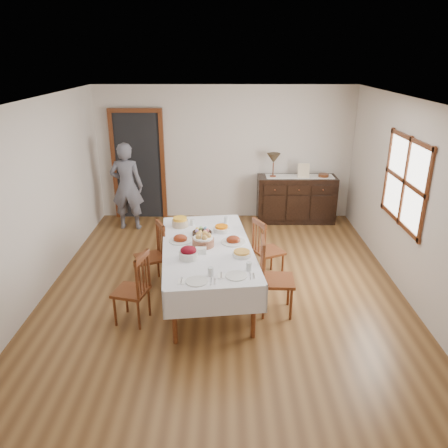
{
  "coord_description": "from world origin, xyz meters",
  "views": [
    {
      "loc": [
        0.03,
        -5.48,
        3.14
      ],
      "look_at": [
        0.0,
        0.1,
        0.95
      ],
      "focal_mm": 35.0,
      "sensor_mm": 36.0,
      "label": 1
    }
  ],
  "objects_px": {
    "chair_right_far": "(266,248)",
    "person": "(127,184)",
    "sideboard": "(296,199)",
    "table_lamp": "(274,159)",
    "chair_left_far": "(153,253)",
    "chair_left_near": "(134,288)",
    "dining_table": "(207,252)",
    "chair_right_near": "(273,276)"
  },
  "relations": [
    {
      "from": "chair_right_far",
      "to": "person",
      "type": "distance_m",
      "value": 3.16
    },
    {
      "from": "sideboard",
      "to": "person",
      "type": "xyz_separation_m",
      "value": [
        -3.23,
        -0.4,
        0.42
      ]
    },
    {
      "from": "sideboard",
      "to": "table_lamp",
      "type": "bearing_deg",
      "value": -176.83
    },
    {
      "from": "chair_right_far",
      "to": "sideboard",
      "type": "bearing_deg",
      "value": -44.46
    },
    {
      "from": "table_lamp",
      "to": "chair_left_far",
      "type": "bearing_deg",
      "value": -127.56
    },
    {
      "from": "person",
      "to": "chair_left_near",
      "type": "bearing_deg",
      "value": 105.05
    },
    {
      "from": "chair_left_near",
      "to": "chair_left_far",
      "type": "xyz_separation_m",
      "value": [
        0.08,
        0.98,
        -0.0
      ]
    },
    {
      "from": "chair_left_near",
      "to": "chair_left_far",
      "type": "distance_m",
      "value": 0.99
    },
    {
      "from": "sideboard",
      "to": "person",
      "type": "distance_m",
      "value": 3.28
    },
    {
      "from": "person",
      "to": "table_lamp",
      "type": "distance_m",
      "value": 2.8
    },
    {
      "from": "sideboard",
      "to": "chair_right_far",
      "type": "bearing_deg",
      "value": -108.55
    },
    {
      "from": "dining_table",
      "to": "chair_right_near",
      "type": "xyz_separation_m",
      "value": [
        0.85,
        -0.34,
        -0.17
      ]
    },
    {
      "from": "dining_table",
      "to": "person",
      "type": "distance_m",
      "value": 3.03
    },
    {
      "from": "table_lamp",
      "to": "dining_table",
      "type": "bearing_deg",
      "value": -111.38
    },
    {
      "from": "sideboard",
      "to": "table_lamp",
      "type": "distance_m",
      "value": 0.94
    },
    {
      "from": "person",
      "to": "table_lamp",
      "type": "height_order",
      "value": "person"
    },
    {
      "from": "chair_right_near",
      "to": "dining_table",
      "type": "bearing_deg",
      "value": 70.39
    },
    {
      "from": "chair_left_near",
      "to": "person",
      "type": "bearing_deg",
      "value": -152.96
    },
    {
      "from": "dining_table",
      "to": "table_lamp",
      "type": "xyz_separation_m",
      "value": [
        1.15,
        2.94,
        0.58
      ]
    },
    {
      "from": "chair_right_near",
      "to": "sideboard",
      "type": "xyz_separation_m",
      "value": [
        0.79,
        3.31,
        -0.06
      ]
    },
    {
      "from": "chair_left_near",
      "to": "chair_right_near",
      "type": "height_order",
      "value": "chair_right_near"
    },
    {
      "from": "chair_left_near",
      "to": "sideboard",
      "type": "relative_size",
      "value": 0.61
    },
    {
      "from": "table_lamp",
      "to": "sideboard",
      "type": "bearing_deg",
      "value": 3.17
    },
    {
      "from": "chair_right_near",
      "to": "person",
      "type": "relative_size",
      "value": 0.58
    },
    {
      "from": "sideboard",
      "to": "table_lamp",
      "type": "xyz_separation_m",
      "value": [
        -0.48,
        -0.03,
        0.81
      ]
    },
    {
      "from": "chair_left_far",
      "to": "table_lamp",
      "type": "bearing_deg",
      "value": 117.03
    },
    {
      "from": "chair_left_near",
      "to": "chair_right_near",
      "type": "bearing_deg",
      "value": 111.43
    },
    {
      "from": "chair_left_near",
      "to": "table_lamp",
      "type": "xyz_separation_m",
      "value": [
        2.02,
        3.51,
        0.79
      ]
    },
    {
      "from": "chair_right_near",
      "to": "table_lamp",
      "type": "xyz_separation_m",
      "value": [
        0.31,
        3.29,
        0.75
      ]
    },
    {
      "from": "chair_left_far",
      "to": "chair_right_far",
      "type": "xyz_separation_m",
      "value": [
        1.63,
        0.19,
        -0.0
      ]
    },
    {
      "from": "chair_right_far",
      "to": "table_lamp",
      "type": "bearing_deg",
      "value": -33.58
    },
    {
      "from": "sideboard",
      "to": "dining_table",
      "type": "bearing_deg",
      "value": -118.78
    },
    {
      "from": "chair_left_near",
      "to": "person",
      "type": "xyz_separation_m",
      "value": [
        -0.73,
        3.14,
        0.41
      ]
    },
    {
      "from": "chair_left_near",
      "to": "sideboard",
      "type": "xyz_separation_m",
      "value": [
        2.5,
        3.54,
        -0.01
      ]
    },
    {
      "from": "chair_right_near",
      "to": "person",
      "type": "height_order",
      "value": "person"
    },
    {
      "from": "dining_table",
      "to": "chair_left_near",
      "type": "distance_m",
      "value": 1.06
    },
    {
      "from": "chair_right_near",
      "to": "sideboard",
      "type": "relative_size",
      "value": 0.67
    },
    {
      "from": "chair_left_near",
      "to": "chair_right_near",
      "type": "distance_m",
      "value": 1.73
    },
    {
      "from": "chair_right_near",
      "to": "person",
      "type": "xyz_separation_m",
      "value": [
        -2.44,
        2.91,
        0.36
      ]
    },
    {
      "from": "dining_table",
      "to": "chair_right_near",
      "type": "distance_m",
      "value": 0.93
    },
    {
      "from": "dining_table",
      "to": "chair_left_near",
      "type": "height_order",
      "value": "chair_left_near"
    },
    {
      "from": "dining_table",
      "to": "sideboard",
      "type": "distance_m",
      "value": 3.4
    }
  ]
}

